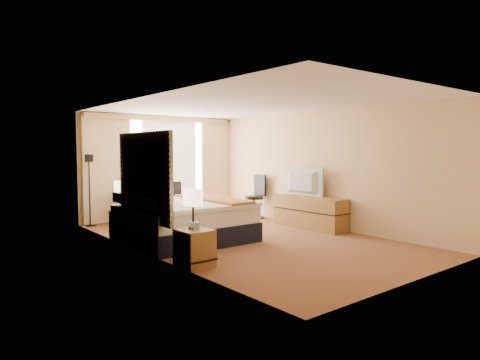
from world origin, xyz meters
TOP-DOWN VIEW (x-y plane):
  - floor at (0.00, 0.00)m, footprint 4.20×7.00m
  - ceiling at (0.00, 0.00)m, footprint 4.20×7.00m
  - wall_back at (0.00, 3.50)m, footprint 4.20×0.02m
  - wall_front at (0.00, -3.50)m, footprint 4.20×0.02m
  - wall_left at (-2.10, 0.00)m, footprint 0.02×7.00m
  - wall_right at (2.10, 0.00)m, footprint 0.02×7.00m
  - headboard at (-2.06, 0.20)m, footprint 0.06×1.85m
  - nightstand_left at (-1.87, -1.05)m, footprint 0.45×0.52m
  - nightstand_right at (-1.87, 1.45)m, footprint 0.45×0.52m
  - media_dresser at (1.83, 0.00)m, footprint 0.50×1.80m
  - window at (0.25, 3.47)m, footprint 2.30×0.02m
  - curtains at (-0.00, 3.39)m, footprint 4.12×0.19m
  - bed at (-1.06, 0.57)m, footprint 2.20×2.01m
  - loveseat at (-0.67, 2.65)m, footprint 1.75×1.39m
  - floor_lamp at (-1.90, 3.30)m, footprint 0.21×0.21m
  - desk_chair at (1.81, 1.81)m, footprint 0.54×0.54m
  - lamp_left at (-1.89, -1.06)m, footprint 0.29×0.29m
  - lamp_right at (-1.90, 1.51)m, footprint 0.28×0.28m
  - tissue_box at (-1.87, -1.06)m, footprint 0.15×0.15m
  - telephone at (-1.87, 1.57)m, footprint 0.19×0.16m
  - television at (1.78, 0.25)m, footprint 0.18×1.10m

SIDE VIEW (x-z plane):
  - floor at x=0.00m, z-range -0.01..0.01m
  - nightstand_left at x=-1.87m, z-range 0.00..0.55m
  - nightstand_right at x=-1.87m, z-range 0.00..0.55m
  - loveseat at x=-0.67m, z-range -0.16..0.80m
  - media_dresser at x=1.83m, z-range 0.00..0.70m
  - bed at x=-1.06m, z-range -0.14..0.92m
  - desk_chair at x=1.81m, z-range -0.06..1.04m
  - telephone at x=-1.87m, z-range 0.55..0.62m
  - tissue_box at x=-1.87m, z-range 0.55..0.66m
  - lamp_right at x=-1.90m, z-range 0.71..1.29m
  - television at x=1.78m, z-range 0.70..1.33m
  - lamp_left at x=-1.89m, z-range 0.72..1.32m
  - floor_lamp at x=-1.90m, z-range 0.34..1.97m
  - headboard at x=-2.06m, z-range 0.53..2.03m
  - wall_back at x=0.00m, z-range 0.00..2.60m
  - wall_front at x=0.00m, z-range 0.00..2.60m
  - wall_left at x=-2.10m, z-range 0.00..2.60m
  - wall_right at x=2.10m, z-range 0.00..2.60m
  - window at x=0.25m, z-range 0.17..2.47m
  - curtains at x=0.00m, z-range 0.13..2.69m
  - ceiling at x=0.00m, z-range 2.59..2.61m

